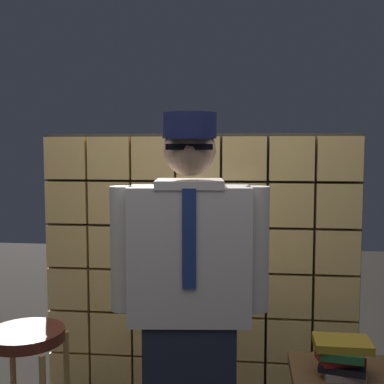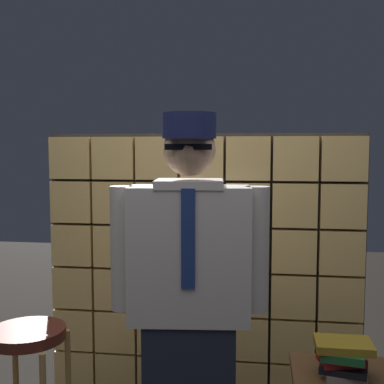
{
  "view_description": "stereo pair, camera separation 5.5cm",
  "coord_description": "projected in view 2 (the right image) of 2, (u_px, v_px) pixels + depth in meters",
  "views": [
    {
      "loc": [
        0.3,
        -1.67,
        1.56
      ],
      "look_at": [
        0.06,
        0.42,
        1.38
      ],
      "focal_mm": 45.81,
      "sensor_mm": 36.0,
      "label": 1
    },
    {
      "loc": [
        0.36,
        -1.66,
        1.56
      ],
      "look_at": [
        0.06,
        0.42,
        1.38
      ],
      "focal_mm": 45.81,
      "sensor_mm": 36.0,
      "label": 2
    }
  ],
  "objects": [
    {
      "name": "standing_person",
      "position": [
        189.0,
        304.0,
        2.12
      ],
      "size": [
        0.69,
        0.31,
        1.72
      ],
      "rotation": [
        0.0,
        0.0,
        0.11
      ],
      "color": "#1E2333",
      "rests_on": "ground"
    },
    {
      "name": "bar_stool",
      "position": [
        28.0,
        371.0,
        2.2
      ],
      "size": [
        0.34,
        0.34,
        0.77
      ],
      "color": "#592319",
      "rests_on": "ground"
    },
    {
      "name": "glass_block_wall",
      "position": [
        202.0,
        270.0,
        3.02
      ],
      "size": [
        1.96,
        0.1,
        1.68
      ],
      "color": "#F2C672",
      "rests_on": "ground"
    },
    {
      "name": "book_stack",
      "position": [
        343.0,
        358.0,
        2.18
      ],
      "size": [
        0.25,
        0.2,
        0.17
      ],
      "color": "gray",
      "rests_on": "side_table"
    }
  ]
}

